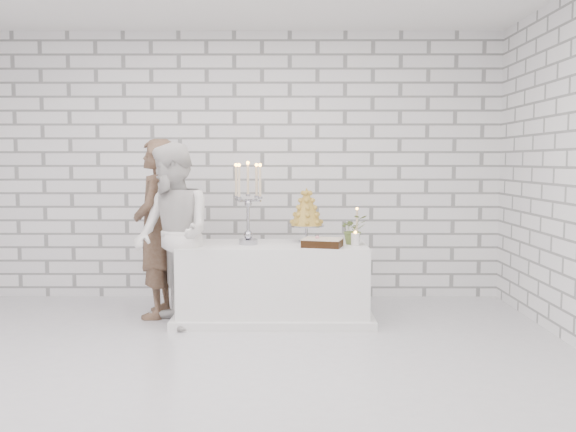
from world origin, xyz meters
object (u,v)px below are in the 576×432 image
object	(u,v)px
groom	(156,228)
candelabra	(248,203)
cake_table	(274,282)
bride	(172,235)
croquembouche	(307,215)

from	to	relation	value
groom	candelabra	xyz separation A→B (m)	(0.93, -0.17, 0.26)
cake_table	bride	size ratio (longest dim) A/B	1.04
cake_table	candelabra	xyz separation A→B (m)	(-0.24, -0.03, 0.78)
cake_table	groom	size ratio (longest dim) A/B	1.01
cake_table	candelabra	distance (m)	0.82
groom	candelabra	world-z (taller)	groom
groom	candelabra	bearing A→B (deg)	80.38
bride	cake_table	bearing A→B (deg)	72.33
groom	bride	xyz separation A→B (m)	(0.24, -0.42, -0.02)
cake_table	bride	distance (m)	1.09
cake_table	groom	distance (m)	1.29
groom	bride	world-z (taller)	groom
bride	croquembouche	xyz separation A→B (m)	(1.26, 0.43, 0.16)
bride	croquembouche	bearing A→B (deg)	74.48
cake_table	candelabra	size ratio (longest dim) A/B	2.24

